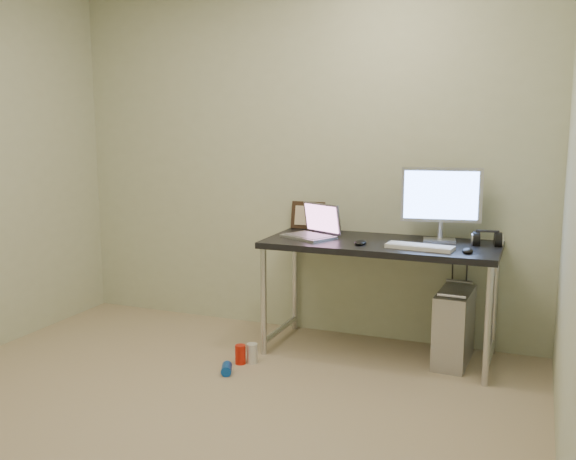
# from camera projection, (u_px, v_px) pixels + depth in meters

# --- Properties ---
(floor) EXTENTS (3.50, 3.50, 0.00)m
(floor) POSITION_uv_depth(u_px,v_px,m) (173.00, 431.00, 3.16)
(floor) COLOR tan
(floor) RESTS_ON ground
(wall_back) EXTENTS (3.50, 0.02, 2.50)m
(wall_back) POSITION_uv_depth(u_px,v_px,m) (299.00, 158.00, 4.55)
(wall_back) COLOR beige
(wall_back) RESTS_ON ground
(desk) EXTENTS (1.47, 0.64, 0.75)m
(desk) POSITION_uv_depth(u_px,v_px,m) (380.00, 255.00, 4.11)
(desk) COLOR black
(desk) RESTS_ON ground
(tower_computer) EXTENTS (0.22, 0.45, 0.49)m
(tower_computer) POSITION_uv_depth(u_px,v_px,m) (454.00, 327.00, 4.03)
(tower_computer) COLOR #B3B3B7
(tower_computer) RESTS_ON ground
(cable_a) EXTENTS (0.01, 0.16, 0.69)m
(cable_a) POSITION_uv_depth(u_px,v_px,m) (452.00, 291.00, 4.25)
(cable_a) COLOR black
(cable_a) RESTS_ON ground
(cable_b) EXTENTS (0.02, 0.11, 0.71)m
(cable_b) POSITION_uv_depth(u_px,v_px,m) (466.00, 296.00, 4.20)
(cable_b) COLOR black
(cable_b) RESTS_ON ground
(can_red) EXTENTS (0.09, 0.09, 0.12)m
(can_red) POSITION_uv_depth(u_px,v_px,m) (240.00, 354.00, 4.03)
(can_red) COLOR red
(can_red) RESTS_ON ground
(can_white) EXTENTS (0.09, 0.09, 0.13)m
(can_white) POSITION_uv_depth(u_px,v_px,m) (252.00, 353.00, 4.05)
(can_white) COLOR silver
(can_white) RESTS_ON ground
(can_blue) EXTENTS (0.10, 0.13, 0.06)m
(can_blue) POSITION_uv_depth(u_px,v_px,m) (227.00, 369.00, 3.88)
(can_blue) COLOR blue
(can_blue) RESTS_ON ground
(laptop) EXTENTS (0.40, 0.38, 0.22)m
(laptop) POSITION_uv_depth(u_px,v_px,m) (314.00, 229.00, 4.25)
(laptop) COLOR silver
(laptop) RESTS_ON desk
(monitor) EXTENTS (0.50, 0.18, 0.47)m
(monitor) POSITION_uv_depth(u_px,v_px,m) (441.00, 198.00, 4.07)
(monitor) COLOR silver
(monitor) RESTS_ON desk
(keyboard) EXTENTS (0.41, 0.17, 0.02)m
(keyboard) POSITION_uv_depth(u_px,v_px,m) (420.00, 247.00, 3.86)
(keyboard) COLOR white
(keyboard) RESTS_ON desk
(mouse_right) EXTENTS (0.08, 0.11, 0.04)m
(mouse_right) POSITION_uv_depth(u_px,v_px,m) (468.00, 250.00, 3.75)
(mouse_right) COLOR black
(mouse_right) RESTS_ON desk
(mouse_left) EXTENTS (0.07, 0.12, 0.04)m
(mouse_left) POSITION_uv_depth(u_px,v_px,m) (360.00, 241.00, 4.00)
(mouse_left) COLOR black
(mouse_left) RESTS_ON desk
(headphones) EXTENTS (0.19, 0.11, 0.12)m
(headphones) POSITION_uv_depth(u_px,v_px,m) (487.00, 240.00, 3.97)
(headphones) COLOR black
(headphones) RESTS_ON desk
(picture_frame) EXTENTS (0.25, 0.08, 0.20)m
(picture_frame) POSITION_uv_depth(u_px,v_px,m) (308.00, 215.00, 4.57)
(picture_frame) COLOR black
(picture_frame) RESTS_ON desk
(webcam) EXTENTS (0.04, 0.04, 0.12)m
(webcam) POSITION_uv_depth(u_px,v_px,m) (335.00, 219.00, 4.49)
(webcam) COLOR silver
(webcam) RESTS_ON desk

